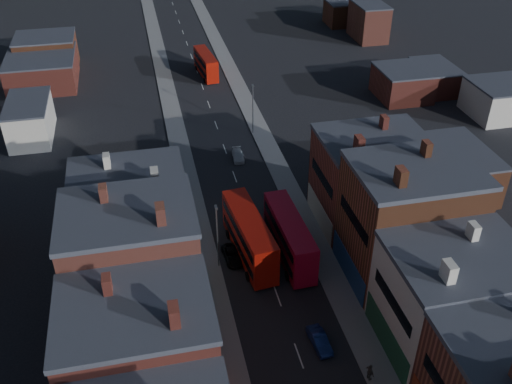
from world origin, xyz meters
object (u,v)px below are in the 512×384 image
ped_3 (370,372)px  car_2 (233,255)px  bus_0 (249,236)px  bus_2 (206,64)px  car_3 (238,156)px  bus_1 (289,237)px  car_1 (319,340)px

ped_3 → car_2: bearing=10.7°
bus_0 → ped_3: bearing=-76.1°
bus_0 → car_2: (-1.94, -0.21, -2.26)m
bus_2 → ped_3: bus_2 is taller
bus_0 → ped_3: 20.25m
ped_3 → car_3: bearing=-8.7°
bus_2 → ped_3: (3.80, -72.95, -1.34)m
bus_0 → car_3: bus_0 is taller
bus_1 → car_3: 22.75m
bus_0 → bus_2: (3.00, 53.96, -0.47)m
bus_1 → car_2: size_ratio=2.85×
bus_0 → car_3: size_ratio=3.25×
bus_1 → car_2: (-6.30, 0.76, -2.16)m
bus_1 → ped_3: (2.44, -18.02, -1.71)m
bus_2 → car_3: bus_2 is taller
bus_1 → car_1: bearing=-95.0°
bus_2 → car_1: (0.73, -68.17, -1.75)m
bus_0 → bus_1: (4.36, -0.97, -0.10)m
bus_0 → bus_2: bearing=81.0°
car_1 → car_3: 35.86m
bus_2 → bus_1: bearing=-94.6°
car_1 → ped_3: (3.07, -4.78, 0.41)m
bus_0 → car_1: (3.73, -14.22, -2.21)m
bus_0 → car_2: bearing=-179.7°
car_1 → ped_3: size_ratio=2.08×
bus_0 → bus_2: size_ratio=1.20×
bus_0 → bus_1: bearing=-18.3°
bus_0 → bus_2: 54.04m
car_1 → ped_3: 5.69m
car_3 → bus_1: bearing=-82.6°
car_1 → car_2: 15.11m
bus_1 → car_3: size_ratio=3.11×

